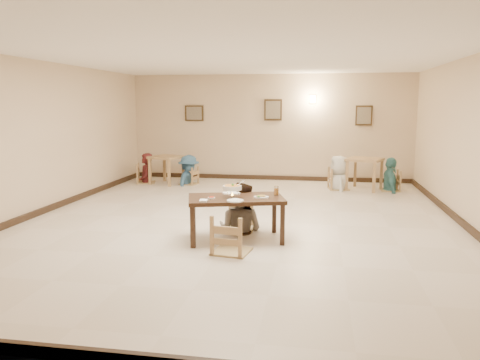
% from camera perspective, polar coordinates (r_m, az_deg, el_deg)
% --- Properties ---
extents(floor, '(10.00, 10.00, 0.00)m').
position_cam_1_polar(floor, '(8.73, 0.03, -5.03)').
color(floor, beige).
rests_on(floor, ground).
extents(ceiling, '(10.00, 10.00, 0.00)m').
position_cam_1_polar(ceiling, '(8.51, 0.03, 14.95)').
color(ceiling, white).
rests_on(ceiling, wall_back).
extents(wall_back, '(10.00, 0.00, 10.00)m').
position_cam_1_polar(wall_back, '(13.44, 3.62, 6.40)').
color(wall_back, beige).
rests_on(wall_back, floor).
extents(wall_front, '(10.00, 0.00, 10.00)m').
position_cam_1_polar(wall_front, '(3.69, -13.06, -1.05)').
color(wall_front, beige).
rests_on(wall_front, floor).
extents(wall_left, '(0.00, 10.00, 10.00)m').
position_cam_1_polar(wall_left, '(9.97, -23.35, 4.72)').
color(wall_left, beige).
rests_on(wall_left, floor).
extents(wall_right, '(0.00, 10.00, 10.00)m').
position_cam_1_polar(wall_right, '(8.76, 26.85, 3.98)').
color(wall_right, beige).
rests_on(wall_right, floor).
extents(baseboard_back, '(8.00, 0.06, 0.12)m').
position_cam_1_polar(baseboard_back, '(13.55, 3.54, 0.30)').
color(baseboard_back, black).
rests_on(baseboard_back, floor).
extents(baseboard_front, '(8.00, 0.06, 0.12)m').
position_cam_1_polar(baseboard_front, '(4.21, -12.14, -20.65)').
color(baseboard_front, black).
rests_on(baseboard_front, floor).
extents(baseboard_left, '(0.06, 10.00, 0.12)m').
position_cam_1_polar(baseboard_left, '(10.15, -22.70, -3.40)').
color(baseboard_left, black).
rests_on(baseboard_left, floor).
extents(baseboard_right, '(0.06, 10.00, 0.12)m').
position_cam_1_polar(baseboard_right, '(8.97, 26.00, -5.20)').
color(baseboard_right, black).
rests_on(baseboard_right, floor).
extents(picture_a, '(0.55, 0.04, 0.45)m').
position_cam_1_polar(picture_a, '(13.79, -5.61, 8.11)').
color(picture_a, '#352514').
rests_on(picture_a, wall_back).
extents(picture_b, '(0.50, 0.04, 0.60)m').
position_cam_1_polar(picture_b, '(13.37, 4.05, 8.52)').
color(picture_b, '#352514').
rests_on(picture_b, wall_back).
extents(picture_c, '(0.45, 0.04, 0.55)m').
position_cam_1_polar(picture_c, '(13.36, 14.87, 7.60)').
color(picture_c, '#352514').
rests_on(picture_c, wall_back).
extents(wall_sconce, '(0.16, 0.05, 0.22)m').
position_cam_1_polar(wall_sconce, '(13.31, 8.85, 9.73)').
color(wall_sconce, '#FFD88C').
rests_on(wall_sconce, wall_back).
extents(main_table, '(1.66, 1.21, 0.70)m').
position_cam_1_polar(main_table, '(7.41, -0.50, -2.70)').
color(main_table, '#352014').
rests_on(main_table, floor).
extents(chair_far, '(0.48, 0.48, 1.02)m').
position_cam_1_polar(chair_far, '(8.06, -0.05, -2.53)').
color(chair_far, tan).
rests_on(chair_far, floor).
extents(chair_near, '(0.51, 0.51, 1.09)m').
position_cam_1_polar(chair_near, '(6.79, -1.07, -4.43)').
color(chair_near, tan).
rests_on(chair_near, floor).
extents(main_diner, '(0.96, 0.83, 1.68)m').
position_cam_1_polar(main_diner, '(7.90, 0.03, -0.32)').
color(main_diner, gray).
rests_on(main_diner, floor).
extents(curry_warmer, '(0.33, 0.29, 0.26)m').
position_cam_1_polar(curry_warmer, '(7.34, -0.95, -0.96)').
color(curry_warmer, silver).
rests_on(curry_warmer, main_table).
extents(rice_plate_far, '(0.29, 0.29, 0.07)m').
position_cam_1_polar(rice_plate_far, '(7.65, -1.06, -1.60)').
color(rice_plate_far, white).
rests_on(rice_plate_far, main_table).
extents(rice_plate_near, '(0.26, 0.26, 0.06)m').
position_cam_1_polar(rice_plate_near, '(7.07, -0.59, -2.51)').
color(rice_plate_near, white).
rests_on(rice_plate_near, main_table).
extents(fried_plate, '(0.24, 0.24, 0.05)m').
position_cam_1_polar(fried_plate, '(7.34, 2.61, -2.04)').
color(fried_plate, white).
rests_on(fried_plate, main_table).
extents(chili_dish, '(0.12, 0.12, 0.02)m').
position_cam_1_polar(chili_dish, '(7.30, -3.51, -2.17)').
color(chili_dish, white).
rests_on(chili_dish, main_table).
extents(napkin_cutlery, '(0.15, 0.23, 0.03)m').
position_cam_1_polar(napkin_cutlery, '(7.08, -4.46, -2.52)').
color(napkin_cutlery, white).
rests_on(napkin_cutlery, main_table).
extents(drink_glass, '(0.07, 0.07, 0.15)m').
position_cam_1_polar(drink_glass, '(7.56, 4.45, -1.34)').
color(drink_glass, white).
rests_on(drink_glass, main_table).
extents(bg_table_left, '(0.97, 0.97, 0.77)m').
position_cam_1_polar(bg_table_left, '(12.89, -8.95, 2.30)').
color(bg_table_left, '#AA8354').
rests_on(bg_table_left, floor).
extents(bg_table_right, '(1.04, 1.04, 0.81)m').
position_cam_1_polar(bg_table_right, '(12.26, 14.96, 1.93)').
color(bg_table_right, '#AA8354').
rests_on(bg_table_right, floor).
extents(bg_chair_ll, '(0.48, 0.48, 1.01)m').
position_cam_1_polar(bg_chair_ll, '(13.15, -11.43, 1.82)').
color(bg_chair_ll, tan).
rests_on(bg_chair_ll, floor).
extents(bg_chair_lr, '(0.43, 0.43, 0.91)m').
position_cam_1_polar(bg_chair_lr, '(12.75, -6.27, 1.48)').
color(bg_chair_lr, tan).
rests_on(bg_chair_lr, floor).
extents(bg_chair_rl, '(0.49, 0.49, 1.04)m').
position_cam_1_polar(bg_chair_rl, '(12.18, 11.98, 1.28)').
color(bg_chair_rl, tan).
rests_on(bg_chair_rl, floor).
extents(bg_chair_rr, '(0.46, 0.46, 0.97)m').
position_cam_1_polar(bg_chair_rr, '(12.32, 17.89, 0.98)').
color(bg_chair_rr, tan).
rests_on(bg_chair_rr, floor).
extents(bg_diner_a, '(0.59, 0.71, 1.66)m').
position_cam_1_polar(bg_diner_a, '(13.11, -11.47, 3.22)').
color(bg_diner_a, '#521A1D').
rests_on(bg_diner_a, floor).
extents(bg_diner_b, '(0.67, 1.08, 1.60)m').
position_cam_1_polar(bg_diner_b, '(12.71, -6.30, 3.04)').
color(bg_diner_b, teal).
rests_on(bg_diner_b, floor).
extents(bg_diner_c, '(0.69, 0.93, 1.73)m').
position_cam_1_polar(bg_diner_c, '(12.14, 12.03, 2.92)').
color(bg_diner_c, silver).
rests_on(bg_diner_c, floor).
extents(bg_diner_d, '(0.48, 1.01, 1.68)m').
position_cam_1_polar(bg_diner_d, '(12.27, 17.98, 2.63)').
color(bg_diner_d, teal).
rests_on(bg_diner_d, floor).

